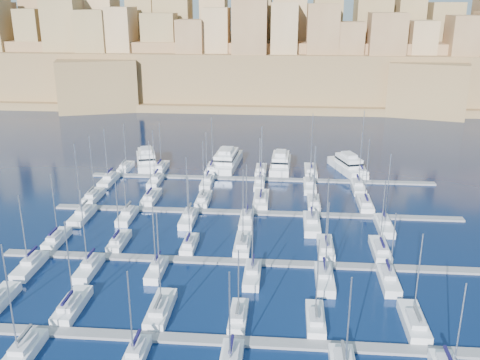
# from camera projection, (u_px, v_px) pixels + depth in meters

# --- Properties ---
(ground) EXTENTS (600.00, 600.00, 0.00)m
(ground) POSITION_uv_depth(u_px,v_px,m) (251.00, 234.00, 100.90)
(ground) COLOR black
(ground) RESTS_ON ground
(pontoon_near) EXTENTS (84.00, 2.00, 0.40)m
(pontoon_near) POSITION_uv_depth(u_px,v_px,m) (234.00, 341.00, 68.74)
(pontoon_near) COLOR slate
(pontoon_near) RESTS_ON ground
(pontoon_mid_near) EXTENTS (84.00, 2.00, 0.40)m
(pontoon_mid_near) POSITION_uv_depth(u_px,v_px,m) (247.00, 262.00, 89.51)
(pontoon_mid_near) COLOR slate
(pontoon_mid_near) RESTS_ON ground
(pontoon_mid_far) EXTENTS (84.00, 2.00, 0.40)m
(pontoon_mid_far) POSITION_uv_depth(u_px,v_px,m) (255.00, 213.00, 110.28)
(pontoon_mid_far) COLOR slate
(pontoon_mid_far) RESTS_ON ground
(pontoon_far) EXTENTS (84.00, 2.00, 0.40)m
(pontoon_far) POSITION_uv_depth(u_px,v_px,m) (260.00, 179.00, 131.05)
(pontoon_far) COLOR slate
(pontoon_far) RESTS_ON ground
(sailboat_1) EXTENTS (2.80, 9.34, 13.73)m
(sailboat_1) POSITION_uv_depth(u_px,v_px,m) (72.00, 306.00, 75.73)
(sailboat_1) COLOR white
(sailboat_1) RESTS_ON ground
(sailboat_2) EXTENTS (2.86, 9.53, 15.51)m
(sailboat_2) POSITION_uv_depth(u_px,v_px,m) (160.00, 309.00, 74.78)
(sailboat_2) COLOR white
(sailboat_2) RESTS_ON ground
(sailboat_3) EXTENTS (2.34, 7.81, 10.87)m
(sailboat_3) POSITION_uv_depth(u_px,v_px,m) (238.00, 317.00, 73.11)
(sailboat_3) COLOR white
(sailboat_3) RESTS_ON ground
(sailboat_4) EXTENTS (2.48, 8.26, 12.72)m
(sailboat_4) POSITION_uv_depth(u_px,v_px,m) (315.00, 320.00, 72.46)
(sailboat_4) COLOR white
(sailboat_4) RESTS_ON ground
(sailboat_5) EXTENTS (2.82, 9.39, 13.74)m
(sailboat_5) POSITION_uv_depth(u_px,v_px,m) (414.00, 322.00, 71.90)
(sailboat_5) COLOR white
(sailboat_5) RESTS_ON ground
(sailboat_7) EXTENTS (2.87, 9.57, 16.14)m
(sailboat_7) POSITION_uv_depth(u_px,v_px,m) (21.00, 354.00, 65.30)
(sailboat_7) COLOR white
(sailboat_7) RESTS_ON ground
(sailboat_8) EXTENTS (2.38, 7.95, 12.94)m
(sailboat_8) POSITION_uv_depth(u_px,v_px,m) (135.00, 357.00, 64.93)
(sailboat_8) COLOR white
(sailboat_8) RESTS_ON ground
(sailboat_12) EXTENTS (2.50, 8.33, 13.20)m
(sailboat_12) POSITION_uv_depth(u_px,v_px,m) (57.00, 239.00, 96.96)
(sailboat_12) COLOR white
(sailboat_12) RESTS_ON ground
(sailboat_13) EXTENTS (2.43, 8.10, 12.39)m
(sailboat_13) POSITION_uv_depth(u_px,v_px,m) (119.00, 242.00, 95.91)
(sailboat_13) COLOR white
(sailboat_13) RESTS_ON ground
(sailboat_14) EXTENTS (2.31, 7.71, 13.56)m
(sailboat_14) POSITION_uv_depth(u_px,v_px,m) (189.00, 245.00, 94.69)
(sailboat_14) COLOR white
(sailboat_14) RESTS_ON ground
(sailboat_15) EXTENTS (2.75, 9.17, 14.88)m
(sailboat_15) POSITION_uv_depth(u_px,v_px,m) (243.00, 245.00, 94.59)
(sailboat_15) COLOR white
(sailboat_15) RESTS_ON ground
(sailboat_16) EXTENTS (2.71, 9.03, 13.79)m
(sailboat_16) POSITION_uv_depth(u_px,v_px,m) (325.00, 248.00, 93.35)
(sailboat_16) COLOR white
(sailboat_16) RESTS_ON ground
(sailboat_17) EXTENTS (2.78, 9.28, 13.62)m
(sailboat_17) POSITION_uv_depth(u_px,v_px,m) (380.00, 250.00, 92.70)
(sailboat_17) COLOR white
(sailboat_17) RESTS_ON ground
(sailboat_18) EXTENTS (2.66, 8.85, 13.52)m
(sailboat_18) POSITION_uv_depth(u_px,v_px,m) (30.00, 266.00, 87.18)
(sailboat_18) COLOR white
(sailboat_18) RESTS_ON ground
(sailboat_19) EXTENTS (2.60, 8.67, 14.60)m
(sailboat_19) POSITION_uv_depth(u_px,v_px,m) (89.00, 268.00, 86.46)
(sailboat_19) COLOR white
(sailboat_19) RESTS_ON ground
(sailboat_20) EXTENTS (2.33, 7.77, 12.84)m
(sailboat_20) POSITION_uv_depth(u_px,v_px,m) (157.00, 269.00, 85.98)
(sailboat_20) COLOR white
(sailboat_20) RESTS_ON ground
(sailboat_21) EXTENTS (2.55, 8.50, 12.66)m
(sailboat_21) POSITION_uv_depth(u_px,v_px,m) (252.00, 274.00, 84.39)
(sailboat_21) COLOR white
(sailboat_21) RESTS_ON ground
(sailboat_22) EXTENTS (2.78, 9.26, 13.91)m
(sailboat_22) POSITION_uv_depth(u_px,v_px,m) (324.00, 279.00, 83.11)
(sailboat_22) COLOR white
(sailboat_22) RESTS_ON ground
(sailboat_23) EXTENTS (2.57, 8.55, 12.46)m
(sailboat_23) POSITION_uv_depth(u_px,v_px,m) (389.00, 280.00, 82.64)
(sailboat_23) COLOR white
(sailboat_23) RESTS_ON ground
(sailboat_24) EXTENTS (2.64, 8.79, 14.58)m
(sailboat_24) POSITION_uv_depth(u_px,v_px,m) (94.00, 196.00, 118.02)
(sailboat_24) COLOR white
(sailboat_24) RESTS_ON ground
(sailboat_25) EXTENTS (2.79, 9.29, 13.74)m
(sailboat_25) POSITION_uv_depth(u_px,v_px,m) (151.00, 198.00, 117.21)
(sailboat_25) COLOR white
(sailboat_25) RESTS_ON ground
(sailboat_26) EXTENTS (2.70, 9.00, 13.97)m
(sailboat_26) POSITION_uv_depth(u_px,v_px,m) (204.00, 199.00, 116.13)
(sailboat_26) COLOR white
(sailboat_26) RESTS_ON ground
(sailboat_27) EXTENTS (3.16, 10.53, 17.22)m
(sailboat_27) POSITION_uv_depth(u_px,v_px,m) (261.00, 200.00, 115.81)
(sailboat_27) COLOR white
(sailboat_27) RESTS_ON ground
(sailboat_28) EXTENTS (2.57, 8.55, 13.39)m
(sailboat_28) POSITION_uv_depth(u_px,v_px,m) (314.00, 203.00, 113.99)
(sailboat_28) COLOR white
(sailboat_28) RESTS_ON ground
(sailboat_29) EXTENTS (2.83, 9.44, 15.08)m
(sailboat_29) POSITION_uv_depth(u_px,v_px,m) (365.00, 204.00, 113.51)
(sailboat_29) COLOR white
(sailboat_29) RESTS_ON ground
(sailboat_30) EXTENTS (2.86, 9.53, 16.04)m
(sailboat_30) POSITION_uv_depth(u_px,v_px,m) (82.00, 215.00, 107.57)
(sailboat_30) COLOR white
(sailboat_30) RESTS_ON ground
(sailboat_31) EXTENTS (2.53, 8.45, 12.45)m
(sailboat_31) POSITION_uv_depth(u_px,v_px,m) (127.00, 216.00, 107.34)
(sailboat_31) COLOR white
(sailboat_31) RESTS_ON ground
(sailboat_32) EXTENTS (2.68, 8.94, 13.84)m
(sailboat_32) POSITION_uv_depth(u_px,v_px,m) (189.00, 218.00, 106.09)
(sailboat_32) COLOR white
(sailboat_32) RESTS_ON ground
(sailboat_33) EXTENTS (2.55, 8.50, 12.63)m
(sailboat_33) POSITION_uv_depth(u_px,v_px,m) (246.00, 220.00, 105.37)
(sailboat_33) COLOR white
(sailboat_33) RESTS_ON ground
(sailboat_34) EXTENTS (3.07, 10.22, 16.83)m
(sailboat_34) POSITION_uv_depth(u_px,v_px,m) (312.00, 223.00, 103.51)
(sailboat_34) COLOR white
(sailboat_34) RESTS_ON ground
(sailboat_35) EXTENTS (2.81, 9.38, 15.51)m
(sailboat_35) POSITION_uv_depth(u_px,v_px,m) (384.00, 225.00, 102.78)
(sailboat_35) COLOR white
(sailboat_35) RESTS_ON ground
(sailboat_36) EXTENTS (2.43, 8.10, 12.35)m
(sailboat_36) POSITION_uv_depth(u_px,v_px,m) (126.00, 167.00, 138.41)
(sailboat_36) COLOR white
(sailboat_36) RESTS_ON ground
(sailboat_37) EXTENTS (2.72, 9.08, 12.70)m
(sailboat_37) POSITION_uv_depth(u_px,v_px,m) (161.00, 168.00, 138.11)
(sailboat_37) COLOR white
(sailboat_37) RESTS_ON ground
(sailboat_38) EXTENTS (2.75, 9.17, 14.44)m
(sailboat_38) POSITION_uv_depth(u_px,v_px,m) (212.00, 169.00, 137.06)
(sailboat_38) COLOR white
(sailboat_38) RESTS_ON ground
(sailboat_39) EXTENTS (2.66, 8.88, 12.12)m
(sailboat_39) POSITION_uv_depth(u_px,v_px,m) (261.00, 170.00, 135.91)
(sailboat_39) COLOR white
(sailboat_39) RESTS_ON ground
(sailboat_40) EXTENTS (3.03, 10.11, 15.69)m
(sailboat_40) POSITION_uv_depth(u_px,v_px,m) (311.00, 171.00, 135.45)
(sailboat_40) COLOR white
(sailboat_40) RESTS_ON ground
(sailboat_41) EXTENTS (2.98, 9.94, 16.60)m
(sailboat_41) POSITION_uv_depth(u_px,v_px,m) (360.00, 172.00, 134.36)
(sailboat_41) COLOR white
(sailboat_41) RESTS_ON ground
(sailboat_42) EXTENTS (2.76, 9.18, 13.81)m
(sailboat_42) POSITION_uv_depth(u_px,v_px,m) (109.00, 180.00, 128.65)
(sailboat_42) COLOR white
(sailboat_42) RESTS_ON ground
(sailboat_43) EXTENTS (2.46, 8.21, 13.57)m
(sailboat_43) POSITION_uv_depth(u_px,v_px,m) (155.00, 181.00, 128.18)
(sailboat_43) COLOR white
(sailboat_43) RESTS_ON ground
(sailboat_44) EXTENTS (2.53, 8.43, 13.44)m
(sailboat_44) POSITION_uv_depth(u_px,v_px,m) (207.00, 182.00, 127.06)
(sailboat_44) COLOR white
(sailboat_44) RESTS_ON ground
(sailboat_45) EXTENTS (2.37, 7.90, 12.14)m
(sailboat_45) POSITION_uv_depth(u_px,v_px,m) (260.00, 183.00, 126.30)
(sailboat_45) COLOR white
(sailboat_45) RESTS_ON ground
(sailboat_46) EXTENTS (2.79, 9.30, 14.36)m
(sailboat_46) POSITION_uv_depth(u_px,v_px,m) (310.00, 186.00, 124.68)
(sailboat_46) COLOR white
(sailboat_46) RESTS_ON ground
(sailboat_47) EXTENTS (2.74, 9.13, 14.24)m
(sailboat_47) POSITION_uv_depth(u_px,v_px,m) (358.00, 187.00, 123.86)
(sailboat_47) COLOR white
(sailboat_47) RESTS_ON ground
(motor_yacht_a) EXTENTS (9.39, 17.08, 5.25)m
(motor_yacht_a) POSITION_uv_depth(u_px,v_px,m) (147.00, 159.00, 141.90)
(motor_yacht_a) COLOR white
(motor_yacht_a) RESTS_ON ground
(motor_yacht_b) EXTENTS (7.01, 19.27, 5.25)m
(motor_yacht_b) POSITION_uv_depth(u_px,v_px,m) (227.00, 160.00, 141.32)
(motor_yacht_b) COLOR white
(motor_yacht_b) RESTS_ON ground
(motor_yacht_c) EXTENTS (5.47, 16.26, 5.25)m
(motor_yacht_c) POSITION_uv_depth(u_px,v_px,m) (281.00, 163.00, 138.87)
(motor_yacht_c) COLOR white
(motor_yacht_c) RESTS_ON ground
(motor_yacht_d) EXTENTS (9.28, 16.03, 5.25)m
(motor_yacht_d) POSITION_uv_depth(u_px,v_px,m) (348.00, 165.00, 137.16)
(motor_yacht_d) COLOR white
(motor_yacht_d) RESTS_ON ground
(fortified_city) EXTENTS (460.00, 108.95, 59.52)m
(fortified_city) POSITION_uv_depth(u_px,v_px,m) (274.00, 63.00, 242.78)
(fortified_city) COLOR brown
(fortified_city) RESTS_ON ground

